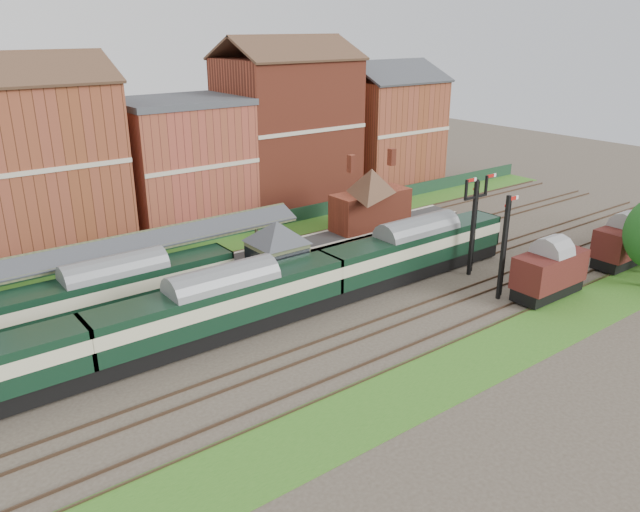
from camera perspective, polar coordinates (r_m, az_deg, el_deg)
ground at (r=46.57m, az=1.48°, el=-4.15°), size 160.00×160.00×0.00m
grass_back at (r=58.98m, az=-8.28°, el=1.08°), size 90.00×4.50×0.06m
grass_front at (r=39.00m, az=12.73°, el=-9.86°), size 90.00×5.00×0.06m
fence at (r=60.42m, az=-9.25°, el=2.22°), size 90.00×0.12×1.50m
platform at (r=51.44m, az=-9.72°, el=-1.39°), size 55.00×3.40×1.00m
signal_box at (r=46.15m, az=-3.92°, el=-0.14°), size 5.40×5.40×6.00m
brick_hut at (r=51.38m, az=3.58°, el=-0.32°), size 3.20×2.64×2.94m
station_building at (r=59.59m, az=4.68°, el=5.38°), size 8.10×8.10×5.90m
canopy at (r=47.81m, az=-16.36°, el=1.57°), size 26.00×3.89×4.08m
semaphore_bracket at (r=51.35m, az=13.87°, el=3.15°), size 3.60×0.25×8.18m
semaphore_siding at (r=47.39m, az=16.44°, el=0.84°), size 1.23×0.25×8.00m
town_backdrop at (r=64.88m, az=-12.69°, el=8.96°), size 69.00×10.00×16.00m
dmu_train at (r=40.90m, az=-8.81°, el=-4.38°), size 52.90×2.78×4.06m
platform_railcar at (r=44.81m, az=-18.08°, el=-3.05°), size 16.90×2.67×3.89m
goods_van_a at (r=49.53m, az=20.23°, el=-1.30°), size 6.08×2.63×3.69m
goods_van_b at (r=58.55m, az=26.06°, el=1.12°), size 6.03×2.61×3.66m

